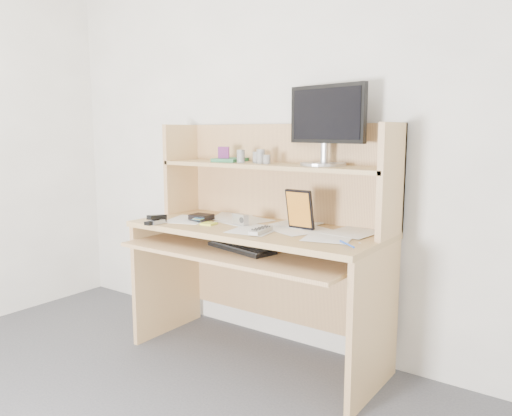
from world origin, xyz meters
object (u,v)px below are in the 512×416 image
Objects in this scene: desk at (265,234)px; keyboard at (241,247)px; game_case at (300,209)px; tv_remote at (261,230)px; monitor at (326,123)px.

desk is 3.35× the size of keyboard.
desk is at bearing 172.40° from game_case.
monitor reaches higher than tv_remote.
keyboard is at bearing -88.94° from desk.
game_case is (0.24, 0.19, 0.20)m from keyboard.
desk reaches higher than tv_remote.
desk reaches higher than game_case.
tv_remote is at bearing -122.69° from game_case.
monitor is at bearing 22.57° from desk.
keyboard is 0.36m from game_case.
game_case is at bearing -8.40° from desk.
desk is 0.69m from monitor.
desk is 0.30m from game_case.
game_case reaches higher than tv_remote.
monitor reaches higher than game_case.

